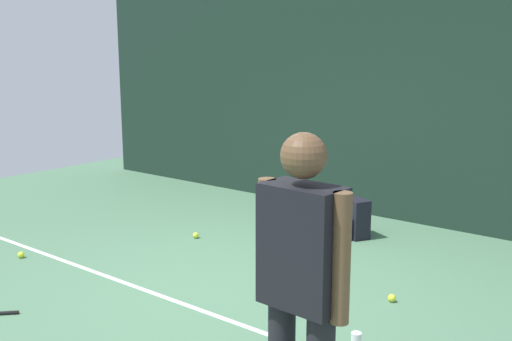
{
  "coord_description": "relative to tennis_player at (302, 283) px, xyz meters",
  "views": [
    {
      "loc": [
        3.3,
        -3.79,
        2.07
      ],
      "look_at": [
        0.0,
        0.4,
        1.0
      ],
      "focal_mm": 42.21,
      "sensor_mm": 36.0,
      "label": 1
    }
  ],
  "objects": [
    {
      "name": "court_line",
      "position": [
        -1.78,
        1.01,
        -0.96
      ],
      "size": [
        9.0,
        0.05,
        0.0
      ],
      "primitive_type": "cube",
      "color": "white",
      "rests_on": "ground"
    },
    {
      "name": "tennis_ball_near_player",
      "position": [
        -3.01,
        2.36,
        -0.93
      ],
      "size": [
        0.07,
        0.07,
        0.07
      ],
      "primitive_type": "sphere",
      "color": "#CCE033",
      "rests_on": "ground"
    },
    {
      "name": "back_fence",
      "position": [
        -1.78,
        4.5,
        0.48
      ],
      "size": [
        10.0,
        0.1,
        2.9
      ],
      "primitive_type": "cube",
      "color": "#192D23",
      "rests_on": "ground"
    },
    {
      "name": "backpack",
      "position": [
        -1.63,
        3.49,
        -0.76
      ],
      "size": [
        0.36,
        0.37,
        0.44
      ],
      "rotation": [
        0.0,
        0.0,
        5.81
      ],
      "color": "black",
      "rests_on": "ground"
    },
    {
      "name": "tennis_player",
      "position": [
        0.0,
        0.0,
        0.0
      ],
      "size": [
        0.53,
        0.24,
        1.7
      ],
      "rotation": [
        0.0,
        0.0,
        -0.05
      ],
      "color": "black",
      "rests_on": "ground"
    },
    {
      "name": "tennis_ball_mid_court",
      "position": [
        -0.51,
        2.12,
        -0.93
      ],
      "size": [
        0.07,
        0.07,
        0.07
      ],
      "primitive_type": "sphere",
      "color": "#CCE033",
      "rests_on": "ground"
    },
    {
      "name": "ground_plane",
      "position": [
        -1.78,
        1.5,
        -0.97
      ],
      "size": [
        12.0,
        12.0,
        0.0
      ],
      "primitive_type": "plane",
      "color": "#4C7556"
    },
    {
      "name": "tennis_ball_by_fence",
      "position": [
        -3.94,
        0.79,
        -0.93
      ],
      "size": [
        0.07,
        0.07,
        0.07
      ],
      "primitive_type": "sphere",
      "color": "#CCE033",
      "rests_on": "ground"
    }
  ]
}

